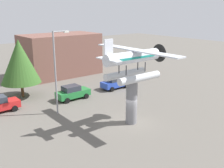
{
  "coord_description": "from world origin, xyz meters",
  "views": [
    {
      "loc": [
        -16.74,
        -17.59,
        10.9
      ],
      "look_at": [
        0.0,
        3.0,
        3.32
      ],
      "focal_mm": 42.57,
      "sensor_mm": 36.0,
      "label": 1
    }
  ],
  "objects": [
    {
      "name": "car_far_blue",
      "position": [
        6.25,
        9.98,
        0.88
      ],
      "size": [
        4.2,
        2.02,
        1.76
      ],
      "color": "#2847B7",
      "rests_on": "ground"
    },
    {
      "name": "streetlight_primary",
      "position": [
        -4.29,
        6.79,
        5.02
      ],
      "size": [
        1.84,
        0.28,
        8.75
      ],
      "color": "gray",
      "rests_on": "ground"
    },
    {
      "name": "ground_plane",
      "position": [
        0.0,
        0.0,
        0.0
      ],
      "size": [
        140.0,
        140.0,
        0.0
      ],
      "primitive_type": "plane",
      "color": "#605B54"
    },
    {
      "name": "tree_east",
      "position": [
        -5.25,
        14.63,
        4.58
      ],
      "size": [
        4.9,
        4.9,
        7.3
      ],
      "color": "brown",
      "rests_on": "ground"
    },
    {
      "name": "car_mid_green",
      "position": [
        -0.78,
        9.78,
        0.88
      ],
      "size": [
        4.2,
        2.02,
        1.76
      ],
      "color": "#237A38",
      "rests_on": "ground"
    },
    {
      "name": "storefront_building",
      "position": [
        4.33,
        22.0,
        3.42
      ],
      "size": [
        12.39,
        6.91,
        6.84
      ],
      "primitive_type": "cube",
      "color": "brown",
      "rests_on": "ground"
    },
    {
      "name": "floatplane_monument",
      "position": [
        0.13,
        -0.0,
        6.09
      ],
      "size": [
        6.93,
        10.41,
        4.0
      ],
      "rotation": [
        0.0,
        0.0,
        -0.01
      ],
      "color": "silver",
      "rests_on": "display_pedestal"
    },
    {
      "name": "display_pedestal",
      "position": [
        0.0,
        0.0,
        2.21
      ],
      "size": [
        1.1,
        1.1,
        4.42
      ],
      "primitive_type": "cylinder",
      "color": "slate",
      "rests_on": "ground"
    }
  ]
}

